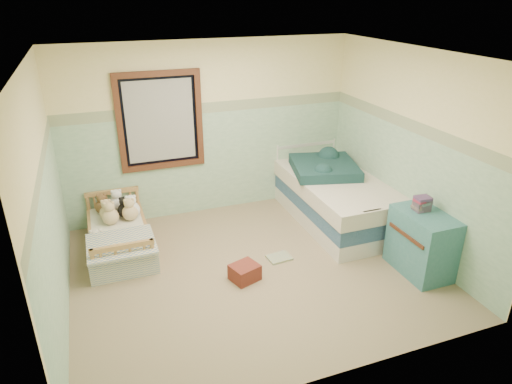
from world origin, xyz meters
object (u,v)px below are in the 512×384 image
object	(u,v)px
plush_floor_tan	(118,260)
red_pillow	(245,272)
dresser	(422,243)
twin_bed_frame	(335,214)
toddler_bed_frame	(120,242)
plush_floor_cream	(98,246)
floor_book	(279,258)

from	to	relation	value
plush_floor_tan	red_pillow	size ratio (longest dim) A/B	0.76
dresser	plush_floor_tan	bearing A→B (deg)	159.10
twin_bed_frame	toddler_bed_frame	bearing A→B (deg)	174.94
toddler_bed_frame	red_pillow	xyz separation A→B (m)	(1.30, -1.21, 0.00)
plush_floor_cream	red_pillow	distance (m)	1.97
red_pillow	plush_floor_cream	bearing A→B (deg)	143.08
dresser	floor_book	size ratio (longest dim) A/B	2.63
plush_floor_cream	twin_bed_frame	world-z (taller)	plush_floor_cream
twin_bed_frame	floor_book	xyz separation A→B (m)	(-1.16, -0.67, -0.10)
red_pillow	floor_book	xyz separation A→B (m)	(0.55, 0.27, -0.08)
red_pillow	dresser	bearing A→B (deg)	-15.23
floor_book	plush_floor_cream	bearing A→B (deg)	151.65
toddler_bed_frame	red_pillow	size ratio (longest dim) A/B	4.76
plush_floor_cream	toddler_bed_frame	bearing A→B (deg)	6.33
dresser	red_pillow	distance (m)	2.11
twin_bed_frame	dresser	distance (m)	1.55
toddler_bed_frame	floor_book	xyz separation A→B (m)	(1.85, -0.94, -0.08)
toddler_bed_frame	plush_floor_tan	distance (m)	0.48
twin_bed_frame	red_pillow	bearing A→B (deg)	-151.04
plush_floor_tan	floor_book	bearing A→B (deg)	-13.76
toddler_bed_frame	dresser	xyz separation A→B (m)	(3.31, -1.76, 0.29)
dresser	plush_floor_cream	bearing A→B (deg)	154.25
toddler_bed_frame	twin_bed_frame	size ratio (longest dim) A/B	0.69
twin_bed_frame	dresser	size ratio (longest dim) A/B	2.75
plush_floor_tan	dresser	xyz separation A→B (m)	(3.38, -1.29, 0.26)
toddler_bed_frame	red_pillow	distance (m)	1.78
toddler_bed_frame	twin_bed_frame	bearing A→B (deg)	-5.06
floor_book	toddler_bed_frame	bearing A→B (deg)	147.86
plush_floor_tan	plush_floor_cream	bearing A→B (deg)	115.40
twin_bed_frame	plush_floor_tan	bearing A→B (deg)	-176.18
toddler_bed_frame	plush_floor_tan	size ratio (longest dim) A/B	6.29
plush_floor_cream	twin_bed_frame	xyz separation A→B (m)	(3.28, -0.24, -0.01)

